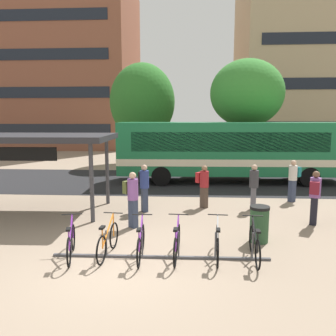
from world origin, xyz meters
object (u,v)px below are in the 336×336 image
object	(u,v)px
parked_bicycle_purple_3	(177,243)
parked_bicycle_black_5	(255,245)
commuter_red_pack_4	(204,183)
commuter_black_pack_5	(144,185)
parked_bicycle_purple_2	(141,243)
commuter_teal_pack_6	(293,178)
commuter_olive_pack_0	(132,196)
street_tree_1	(247,93)
transit_shelter	(17,140)
street_tree_0	(142,102)
city_bus	(233,149)
commuter_maroon_pack_2	(315,194)
parked_bicycle_silver_4	(217,244)
parked_bicycle_purple_0	(71,243)
parked_bicycle_orange_1	(108,241)
commuter_navy_pack_3	(254,184)
trash_bin	(259,224)

from	to	relation	value
parked_bicycle_purple_3	parked_bicycle_black_5	size ratio (longest dim) A/B	1.00
commuter_red_pack_4	commuter_black_pack_5	size ratio (longest dim) A/B	0.94
parked_bicycle_purple_2	commuter_teal_pack_6	size ratio (longest dim) A/B	0.99
commuter_olive_pack_0	street_tree_1	xyz separation A→B (m)	(5.36, 11.28, 3.90)
transit_shelter	street_tree_0	bearing A→B (deg)	76.28
city_bus	commuter_teal_pack_6	distance (m)	4.61
commuter_maroon_pack_2	street_tree_0	size ratio (longest dim) A/B	0.24
city_bus	commuter_maroon_pack_2	xyz separation A→B (m)	(1.69, -7.18, -0.75)
commuter_maroon_pack_2	street_tree_1	distance (m)	11.41
transit_shelter	commuter_red_pack_4	bearing A→B (deg)	6.39
parked_bicycle_purple_3	parked_bicycle_silver_4	size ratio (longest dim) A/B	1.00
parked_bicycle_purple_0	parked_bicycle_orange_1	bearing A→B (deg)	-92.33
parked_bicycle_purple_2	commuter_red_pack_4	size ratio (longest dim) A/B	1.04
street_tree_0	commuter_maroon_pack_2	bearing A→B (deg)	-61.91
transit_shelter	commuter_navy_pack_3	xyz separation A→B (m)	(8.66, 0.78, -1.68)
parked_bicycle_black_5	street_tree_1	world-z (taller)	street_tree_1
street_tree_0	commuter_red_pack_4	bearing A→B (deg)	-71.74
parked_bicycle_silver_4	transit_shelter	size ratio (longest dim) A/B	0.25
transit_shelter	street_tree_0	size ratio (longest dim) A/B	0.93
commuter_red_pack_4	parked_bicycle_orange_1	bearing A→B (deg)	-72.18
parked_bicycle_orange_1	parked_bicycle_black_5	xyz separation A→B (m)	(3.64, -0.04, 0.00)
city_bus	commuter_teal_pack_6	bearing A→B (deg)	-66.14
parked_bicycle_orange_1	commuter_black_pack_5	bearing A→B (deg)	-1.21
commuter_navy_pack_3	parked_bicycle_silver_4	bearing A→B (deg)	-9.53
commuter_maroon_pack_2	commuter_teal_pack_6	world-z (taller)	commuter_maroon_pack_2
parked_bicycle_orange_1	commuter_red_pack_4	distance (m)	5.44
parked_bicycle_purple_0	parked_bicycle_purple_2	xyz separation A→B (m)	(1.74, 0.08, 0.00)
parked_bicycle_purple_0	parked_bicycle_silver_4	bearing A→B (deg)	-101.02
commuter_teal_pack_6	commuter_olive_pack_0	bearing A→B (deg)	-3.63
city_bus	trash_bin	xyz separation A→B (m)	(-0.38, -8.80, -1.26)
parked_bicycle_black_5	commuter_teal_pack_6	bearing A→B (deg)	-21.76
commuter_maroon_pack_2	commuter_teal_pack_6	size ratio (longest dim) A/B	1.02
parked_bicycle_orange_1	commuter_navy_pack_3	bearing A→B (deg)	-40.26
commuter_red_pack_4	parked_bicycle_black_5	bearing A→B (deg)	-31.11
parked_bicycle_purple_3	parked_bicycle_black_5	distance (m)	1.90
city_bus	parked_bicycle_black_5	world-z (taller)	city_bus
city_bus	street_tree_1	bearing A→B (deg)	69.42
commuter_olive_pack_0	commuter_navy_pack_3	world-z (taller)	commuter_olive_pack_0
parked_bicycle_purple_2	commuter_black_pack_5	size ratio (longest dim) A/B	0.98
commuter_teal_pack_6	parked_bicycle_silver_4	bearing A→B (deg)	24.09
parked_bicycle_purple_2	commuter_navy_pack_3	xyz separation A→B (m)	(3.63, 4.66, 0.61)
parked_bicycle_purple_2	commuter_black_pack_5	distance (m)	4.24
street_tree_0	street_tree_1	bearing A→B (deg)	-25.21
trash_bin	commuter_navy_pack_3	bearing A→B (deg)	82.00
parked_bicycle_purple_2	parked_bicycle_black_5	bearing A→B (deg)	-91.29
parked_bicycle_silver_4	commuter_red_pack_4	xyz separation A→B (m)	(-0.14, 4.74, 0.57)
street_tree_1	parked_bicycle_orange_1	bearing A→B (deg)	-112.50
parked_bicycle_black_5	commuter_red_pack_4	bearing A→B (deg)	14.94
parked_bicycle_purple_0	parked_bicycle_orange_1	xyz separation A→B (m)	(0.89, 0.18, 0.00)
commuter_red_pack_4	parked_bicycle_purple_0	bearing A→B (deg)	-78.76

